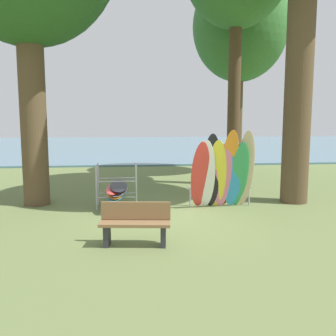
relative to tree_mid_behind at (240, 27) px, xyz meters
name	(u,v)px	position (x,y,z in m)	size (l,w,h in m)	color
ground_plane	(169,217)	(-4.13, -7.79, -6.78)	(80.00, 80.00, 0.00)	olive
lake_water	(140,145)	(-4.13, 20.91, -6.73)	(80.00, 36.00, 0.10)	slate
tree_mid_behind	(240,27)	(0.00, 0.00, 0.00)	(4.37, 4.37, 9.33)	brown
leaning_board_pile	(223,173)	(-2.50, -6.96, -5.77)	(1.90, 0.91, 2.25)	red
board_storage_rack	(117,189)	(-5.49, -6.53, -6.25)	(1.15, 2.13, 1.25)	#9EA0A5
park_bench	(135,223)	(-5.01, -9.80, -6.32)	(1.44, 0.58, 0.85)	#2D2D33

